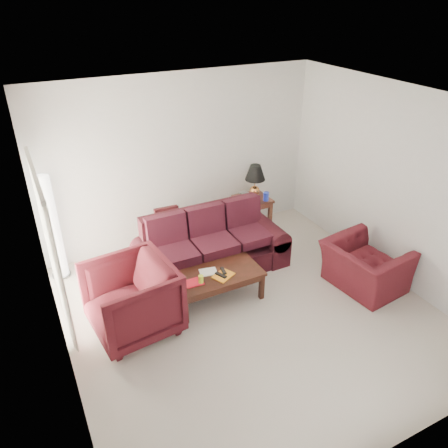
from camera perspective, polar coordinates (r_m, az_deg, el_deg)
name	(u,v)px	position (r m, az deg, el deg)	size (l,w,h in m)	color
floor	(250,312)	(6.50, 3.45, -11.41)	(5.00, 5.00, 0.00)	beige
blinds	(49,247)	(6.36, -21.84, -2.77)	(0.10, 2.00, 2.16)	silver
sofa	(212,244)	(7.07, -1.60, -2.64)	(2.45, 1.06, 1.00)	black
throw_pillow	(167,219)	(7.36, -7.41, 0.68)	(0.40, 0.11, 0.40)	black
end_table	(252,213)	(8.40, 3.70, 1.39)	(0.60, 0.60, 0.66)	#552F1D
table_lamp	(255,181)	(8.18, 4.07, 5.61)	(0.38, 0.38, 0.63)	#C67E3E
clock	(248,199)	(8.07, 3.18, 3.34)	(0.13, 0.05, 0.13)	silver
blue_canister	(266,196)	(8.14, 5.52, 3.61)	(0.10, 0.10, 0.17)	navy
picture_frame	(243,193)	(8.25, 2.56, 4.11)	(0.14, 0.02, 0.17)	silver
floor_lamp	(52,228)	(7.25, -21.60, -0.51)	(0.29, 0.29, 1.77)	white
armchair_left	(132,299)	(6.03, -11.98, -9.61)	(1.08, 1.12, 1.01)	#430F16
armchair_right	(365,267)	(7.10, 17.89, -5.31)	(1.14, 0.99, 0.74)	#461017
coffee_table	(217,286)	(6.58, -0.97, -8.16)	(1.34, 0.67, 0.47)	black
magazine_red	(194,282)	(6.26, -3.95, -7.63)	(0.26, 0.20, 0.01)	red
magazine_white	(208,272)	(6.47, -2.07, -6.26)	(0.25, 0.19, 0.01)	white
magazine_orange	(223,276)	(6.38, -0.09, -6.75)	(0.30, 0.22, 0.02)	orange
remote_a	(221,275)	(6.36, -0.41, -6.67)	(0.06, 0.19, 0.02)	black
remote_b	(223,271)	(6.45, -0.09, -6.12)	(0.05, 0.17, 0.02)	black
yellow_glass	(201,279)	(6.22, -3.04, -7.25)	(0.07, 0.07, 0.13)	#ECFF38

